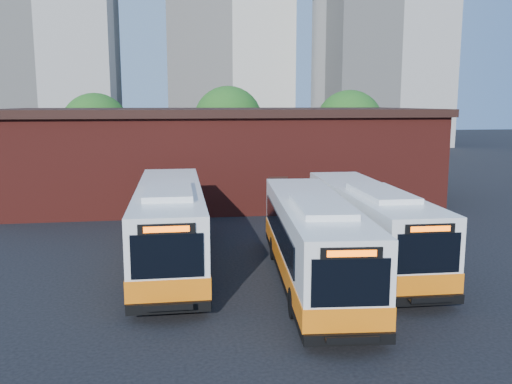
{
  "coord_description": "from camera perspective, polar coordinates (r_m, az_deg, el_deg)",
  "views": [
    {
      "loc": [
        -3.13,
        -17.78,
        6.83
      ],
      "look_at": [
        0.35,
        5.29,
        2.95
      ],
      "focal_mm": 38.0,
      "sensor_mm": 36.0,
      "label": 1
    }
  ],
  "objects": [
    {
      "name": "ground",
      "position": [
        19.3,
        1.34,
        -11.29
      ],
      "size": [
        220.0,
        220.0,
        0.0
      ],
      "primitive_type": "plane",
      "color": "black"
    },
    {
      "name": "bus_midwest",
      "position": [
        23.22,
        -9.04,
        -3.67
      ],
      "size": [
        2.8,
        13.04,
        3.54
      ],
      "rotation": [
        0.0,
        0.0,
        -0.0
      ],
      "color": "white",
      "rests_on": "ground"
    },
    {
      "name": "bus_mideast",
      "position": [
        20.69,
        6.02,
        -5.43
      ],
      "size": [
        3.59,
        12.6,
        3.39
      ],
      "rotation": [
        0.0,
        0.0,
        -0.09
      ],
      "color": "white",
      "rests_on": "ground"
    },
    {
      "name": "bus_east",
      "position": [
        23.85,
        11.75,
        -3.62
      ],
      "size": [
        2.87,
        12.39,
        3.36
      ],
      "rotation": [
        0.0,
        0.0,
        -0.03
      ],
      "color": "white",
      "rests_on": "ground"
    },
    {
      "name": "transit_worker",
      "position": [
        16.71,
        11.49,
        -11.87
      ],
      "size": [
        0.57,
        0.69,
        1.63
      ],
      "primitive_type": "imported",
      "rotation": [
        0.0,
        0.0,
        1.23
      ],
      "color": "black",
      "rests_on": "ground"
    },
    {
      "name": "depot_building",
      "position": [
        38.07,
        -3.84,
        4.03
      ],
      "size": [
        28.6,
        12.6,
        6.4
      ],
      "color": "maroon",
      "rests_on": "ground"
    },
    {
      "name": "tree_west",
      "position": [
        50.3,
        -16.53,
        6.56
      ],
      "size": [
        6.0,
        6.0,
        7.65
      ],
      "color": "#382314",
      "rests_on": "ground"
    },
    {
      "name": "tree_mid",
      "position": [
        52.06,
        -2.94,
        7.5
      ],
      "size": [
        6.56,
        6.56,
        8.36
      ],
      "color": "#382314",
      "rests_on": "ground"
    },
    {
      "name": "tree_east",
      "position": [
        51.41,
        9.79,
        7.07
      ],
      "size": [
        6.24,
        6.24,
        7.96
      ],
      "color": "#382314",
      "rests_on": "ground"
    }
  ]
}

